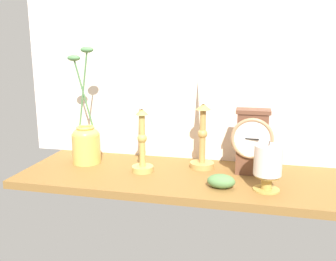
# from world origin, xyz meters

# --- Properties ---
(ground_plane) EXTENTS (1.00, 0.36, 0.02)m
(ground_plane) POSITION_xyz_m (0.00, 0.00, -0.01)
(ground_plane) COLOR brown
(back_wall) EXTENTS (1.20, 0.02, 0.65)m
(back_wall) POSITION_xyz_m (0.00, 0.18, 0.33)
(back_wall) COLOR silver
(back_wall) RESTS_ON ground_plane
(mantel_clock) EXTENTS (0.13, 0.08, 0.21)m
(mantel_clock) POSITION_xyz_m (0.22, 0.06, 0.11)
(mantel_clock) COLOR brown
(mantel_clock) RESTS_ON ground_plane
(candlestick_tall_left) EXTENTS (0.07, 0.07, 0.40)m
(candlestick_tall_left) POSITION_xyz_m (-0.12, 0.00, 0.14)
(candlestick_tall_left) COLOR tan
(candlestick_tall_left) RESTS_ON ground_plane
(candlestick_tall_center) EXTENTS (0.08, 0.08, 0.39)m
(candlestick_tall_center) POSITION_xyz_m (0.07, 0.08, 0.12)
(candlestick_tall_center) COLOR #AE8948
(candlestick_tall_center) RESTS_ON ground_plane
(brass_vase_jar) EXTENTS (0.10, 0.10, 0.39)m
(brass_vase_jar) POSITION_xyz_m (-0.33, 0.04, 0.08)
(brass_vase_jar) COLOR gold
(brass_vase_jar) RESTS_ON ground_plane
(pillar_candle_front) EXTENTS (0.08, 0.08, 0.14)m
(pillar_candle_front) POSITION_xyz_m (0.27, -0.07, 0.08)
(pillar_candle_front) COLOR #B39043
(pillar_candle_front) RESTS_ON ground_plane
(ivy_sprig) EXTENTS (0.08, 0.06, 0.04)m
(ivy_sprig) POSITION_xyz_m (0.14, -0.09, 0.02)
(ivy_sprig) COLOR #517A43
(ivy_sprig) RESTS_ON ground_plane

